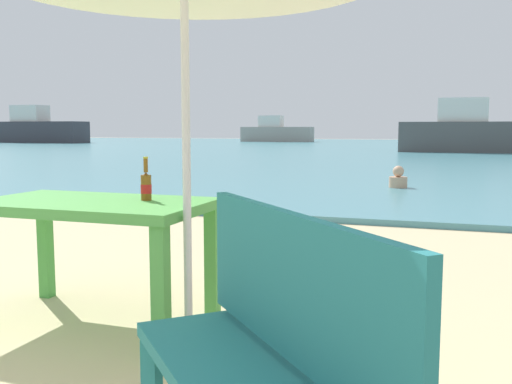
# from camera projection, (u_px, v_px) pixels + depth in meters

# --- Properties ---
(sea_water) EXTENTS (120.00, 50.00, 0.08)m
(sea_water) POSITION_uv_depth(u_px,v_px,m) (423.00, 150.00, 30.66)
(sea_water) COLOR teal
(sea_water) RESTS_ON ground_plane
(picnic_table_green) EXTENTS (1.40, 0.80, 0.76)m
(picnic_table_green) POSITION_uv_depth(u_px,v_px,m) (93.00, 218.00, 3.45)
(picnic_table_green) COLOR #4C9E47
(picnic_table_green) RESTS_ON ground_plane
(beer_bottle_amber) EXTENTS (0.07, 0.07, 0.26)m
(beer_bottle_amber) POSITION_uv_depth(u_px,v_px,m) (146.00, 185.00, 3.44)
(beer_bottle_amber) COLOR brown
(beer_bottle_amber) RESTS_ON picnic_table_green
(side_table_wood) EXTENTS (0.44, 0.44, 0.54)m
(side_table_wood) POSITION_uv_depth(u_px,v_px,m) (274.00, 283.00, 3.11)
(side_table_wood) COLOR #9E7A51
(side_table_wood) RESTS_ON ground_plane
(bench_teal_center) EXTENTS (1.08, 1.13, 0.95)m
(bench_teal_center) POSITION_uv_depth(u_px,v_px,m) (265.00, 353.00, 1.66)
(bench_teal_center) COLOR #237275
(bench_teal_center) RESTS_ON ground_plane
(swimmer_person) EXTENTS (0.34, 0.34, 0.41)m
(swimmer_person) POSITION_uv_depth(u_px,v_px,m) (398.00, 179.00, 10.71)
(swimmer_person) COLOR tan
(swimmer_person) RESTS_ON sea_water
(boat_tanker) EXTENTS (5.88, 1.60, 2.14)m
(boat_tanker) POSITION_uv_depth(u_px,v_px,m) (276.00, 132.00, 46.76)
(boat_tanker) COLOR gray
(boat_tanker) RESTS_ON sea_water
(boat_fishing_trawler) EXTENTS (7.83, 2.14, 2.85)m
(boat_fishing_trawler) POSITION_uv_depth(u_px,v_px,m) (37.00, 129.00, 43.59)
(boat_fishing_trawler) COLOR #38383F
(boat_fishing_trawler) RESTS_ON sea_water
(boat_barge) EXTENTS (6.85, 1.87, 2.49)m
(boat_barge) POSITION_uv_depth(u_px,v_px,m) (474.00, 133.00, 26.30)
(boat_barge) COLOR #4C4C4C
(boat_barge) RESTS_ON sea_water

